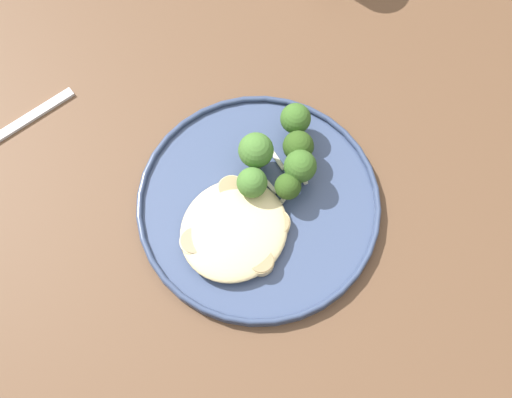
# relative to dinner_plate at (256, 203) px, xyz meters

# --- Properties ---
(ground) EXTENTS (6.00, 6.00, 0.00)m
(ground) POSITION_rel_dinner_plate_xyz_m (-0.03, 0.00, -0.75)
(ground) COLOR #2D2B28
(wooden_dining_table) EXTENTS (1.40, 1.00, 0.74)m
(wooden_dining_table) POSITION_rel_dinner_plate_xyz_m (-0.03, 0.00, -0.09)
(wooden_dining_table) COLOR brown
(wooden_dining_table) RESTS_ON ground
(dinner_plate) EXTENTS (0.29, 0.29, 0.02)m
(dinner_plate) POSITION_rel_dinner_plate_xyz_m (0.00, 0.00, 0.00)
(dinner_plate) COLOR #38476B
(dinner_plate) RESTS_ON wooden_dining_table
(noodle_bed) EXTENTS (0.13, 0.12, 0.02)m
(noodle_bed) POSITION_rel_dinner_plate_xyz_m (0.05, -0.00, 0.01)
(noodle_bed) COLOR beige
(noodle_bed) RESTS_ON dinner_plate
(seared_scallop_left_edge) EXTENTS (0.04, 0.04, 0.01)m
(seared_scallop_left_edge) POSITION_rel_dinner_plate_xyz_m (0.01, 0.04, 0.01)
(seared_scallop_left_edge) COLOR #E5C689
(seared_scallop_left_edge) RESTS_ON dinner_plate
(seared_scallop_tilted_round) EXTENTS (0.03, 0.03, 0.01)m
(seared_scallop_tilted_round) POSITION_rel_dinner_plate_xyz_m (0.03, -0.01, 0.01)
(seared_scallop_tilted_round) COLOR #E5C689
(seared_scallop_tilted_round) RESTS_ON dinner_plate
(seared_scallop_tiny_bay) EXTENTS (0.03, 0.03, 0.02)m
(seared_scallop_tiny_bay) POSITION_rel_dinner_plate_xyz_m (0.09, -0.02, 0.01)
(seared_scallop_tiny_bay) COLOR beige
(seared_scallop_tiny_bay) RESTS_ON dinner_plate
(seared_scallop_right_edge) EXTENTS (0.03, 0.03, 0.02)m
(seared_scallop_right_edge) POSITION_rel_dinner_plate_xyz_m (0.01, -0.03, 0.01)
(seared_scallop_right_edge) COLOR #E5C689
(seared_scallop_right_edge) RESTS_ON dinner_plate
(seared_scallop_half_hidden) EXTENTS (0.03, 0.03, 0.01)m
(seared_scallop_half_hidden) POSITION_rel_dinner_plate_xyz_m (0.02, 0.02, 0.01)
(seared_scallop_half_hidden) COLOR beige
(seared_scallop_half_hidden) RESTS_ON dinner_plate
(seared_scallop_center_golden) EXTENTS (0.03, 0.03, 0.02)m
(seared_scallop_center_golden) POSITION_rel_dinner_plate_xyz_m (0.06, 0.01, 0.01)
(seared_scallop_center_golden) COLOR #DBB77A
(seared_scallop_center_golden) RESTS_ON dinner_plate
(seared_scallop_on_noodles) EXTENTS (0.03, 0.03, 0.01)m
(seared_scallop_on_noodles) POSITION_rel_dinner_plate_xyz_m (0.06, 0.05, 0.01)
(seared_scallop_on_noodles) COLOR #E5C689
(seared_scallop_on_noodles) RESTS_ON dinner_plate
(broccoli_floret_front_edge) EXTENTS (0.04, 0.04, 0.05)m
(broccoli_floret_front_edge) POSITION_rel_dinner_plate_xyz_m (-0.08, 0.00, 0.03)
(broccoli_floret_front_edge) COLOR #7A994C
(broccoli_floret_front_edge) RESTS_ON dinner_plate
(broccoli_floret_near_rim) EXTENTS (0.04, 0.04, 0.05)m
(broccoli_floret_near_rim) POSITION_rel_dinner_plate_xyz_m (-0.01, -0.01, 0.03)
(broccoli_floret_near_rim) COLOR #7A994C
(broccoli_floret_near_rim) RESTS_ON dinner_plate
(broccoli_floret_right_tilted) EXTENTS (0.03, 0.03, 0.04)m
(broccoli_floret_right_tilted) POSITION_rel_dinner_plate_xyz_m (-0.03, 0.02, 0.03)
(broccoli_floret_right_tilted) COLOR #7A994C
(broccoli_floret_right_tilted) RESTS_ON dinner_plate
(broccoli_floret_rear_charred) EXTENTS (0.04, 0.04, 0.06)m
(broccoli_floret_rear_charred) POSITION_rel_dinner_plate_xyz_m (-0.06, 0.02, 0.04)
(broccoli_floret_rear_charred) COLOR #7A994C
(broccoli_floret_rear_charred) RESTS_ON dinner_plate
(broccoli_floret_beside_noodles) EXTENTS (0.04, 0.04, 0.05)m
(broccoli_floret_beside_noodles) POSITION_rel_dinner_plate_xyz_m (-0.10, -0.02, 0.03)
(broccoli_floret_beside_noodles) COLOR #7A994C
(broccoli_floret_beside_noodles) RESTS_ON dinner_plate
(broccoli_floret_split_head) EXTENTS (0.04, 0.04, 0.06)m
(broccoli_floret_split_head) POSITION_rel_dinner_plate_xyz_m (-0.04, -0.03, 0.04)
(broccoli_floret_split_head) COLOR #89A356
(broccoli_floret_split_head) RESTS_ON dinner_plate
(onion_sliver_curled_piece) EXTENTS (0.04, 0.01, 0.00)m
(onion_sliver_curled_piece) POSITION_rel_dinner_plate_xyz_m (-0.03, 0.02, 0.01)
(onion_sliver_curled_piece) COLOR silver
(onion_sliver_curled_piece) RESTS_ON dinner_plate
(onion_sliver_pale_crescent) EXTENTS (0.02, 0.06, 0.00)m
(onion_sliver_pale_crescent) POSITION_rel_dinner_plate_xyz_m (-0.02, -0.02, 0.01)
(onion_sliver_pale_crescent) COLOR silver
(onion_sliver_pale_crescent) RESTS_ON dinner_plate
(onion_sliver_long_sliver) EXTENTS (0.03, 0.04, 0.00)m
(onion_sliver_long_sliver) POSITION_rel_dinner_plate_xyz_m (-0.07, 0.01, 0.01)
(onion_sliver_long_sliver) COLOR silver
(onion_sliver_long_sliver) RESTS_ON dinner_plate
(onion_sliver_short_strip) EXTENTS (0.02, 0.04, 0.00)m
(onion_sliver_short_strip) POSITION_rel_dinner_plate_xyz_m (-0.06, -0.02, 0.01)
(onion_sliver_short_strip) COLOR silver
(onion_sliver_short_strip) RESTS_ON dinner_plate
(dinner_fork) EXTENTS (0.18, 0.06, 0.00)m
(dinner_fork) POSITION_rel_dinner_plate_xyz_m (0.12, -0.31, -0.01)
(dinner_fork) COLOR silver
(dinner_fork) RESTS_ON wooden_dining_table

